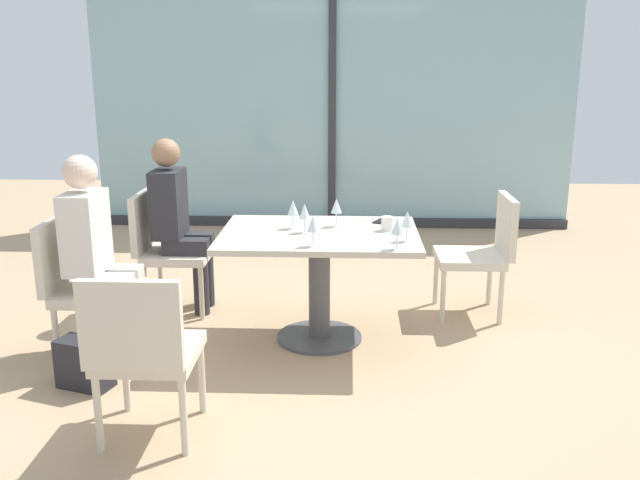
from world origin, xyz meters
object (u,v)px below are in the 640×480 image
object	(u,v)px
wine_glass_1	(293,208)
handbag_0	(151,314)
dining_table_main	(319,259)
coffee_cup	(387,223)
cell_phone_on_table	(381,221)
handbag_2	(151,317)
handbag_1	(85,364)
wine_glass_4	(305,212)
chair_far_right	(483,248)
chair_far_left	(164,244)
person_far_left	(178,217)
person_side_end	(97,248)
wine_glass_0	(397,227)
wine_glass_2	(336,207)
wine_glass_3	(407,220)
chair_side_end	(82,281)
wine_glass_5	(313,224)
chair_front_left	(143,347)

from	to	relation	value
wine_glass_1	handbag_0	bearing A→B (deg)	-177.02
dining_table_main	coffee_cup	bearing A→B (deg)	7.86
cell_phone_on_table	handbag_0	size ratio (longest dim) A/B	0.48
handbag_0	handbag_2	xyz separation A→B (m)	(0.02, -0.06, 0.00)
handbag_1	wine_glass_4	bearing A→B (deg)	49.31
dining_table_main	chair_far_right	xyz separation A→B (m)	(1.15, 0.51, -0.05)
cell_phone_on_table	chair_far_right	bearing A→B (deg)	41.29
dining_table_main	chair_far_left	bearing A→B (deg)	155.86
handbag_0	coffee_cup	bearing A→B (deg)	13.65
wine_glass_1	person_far_left	bearing A→B (deg)	153.85
chair_far_right	person_side_end	distance (m)	2.61
wine_glass_0	handbag_0	distance (m)	1.80
wine_glass_2	chair_far_left	bearing A→B (deg)	164.11
wine_glass_3	cell_phone_on_table	bearing A→B (deg)	104.59
chair_side_end	handbag_2	world-z (taller)	chair_side_end
wine_glass_5	handbag_2	world-z (taller)	wine_glass_5
handbag_1	handbag_2	xyz separation A→B (m)	(0.17, 0.72, 0.00)
wine_glass_1	wine_glass_5	size ratio (longest dim) A/B	1.00
coffee_cup	handbag_0	size ratio (longest dim) A/B	0.30
dining_table_main	wine_glass_4	xyz separation A→B (m)	(-0.09, -0.02, 0.31)
handbag_0	handbag_1	xyz separation A→B (m)	(-0.16, -0.78, 0.00)
person_side_end	cell_phone_on_table	distance (m)	1.84
wine_glass_2	coffee_cup	world-z (taller)	wine_glass_2
wine_glass_0	handbag_1	bearing A→B (deg)	-168.58
wine_glass_0	wine_glass_3	bearing A→B (deg)	69.08
wine_glass_4	chair_far_left	bearing A→B (deg)	153.29
wine_glass_5	wine_glass_3	bearing A→B (deg)	14.01
chair_far_left	wine_glass_2	xyz separation A→B (m)	(1.25, -0.36, 0.37)
wine_glass_4	person_side_end	bearing A→B (deg)	-165.10
handbag_0	handbag_2	world-z (taller)	same
person_side_end	wine_glass_2	distance (m)	1.51
wine_glass_3	chair_far_right	bearing A→B (deg)	49.59
chair_front_left	cell_phone_on_table	xyz separation A→B (m)	(1.17, 1.60, 0.24)
wine_glass_4	handbag_0	bearing A→B (deg)	176.89
chair_far_left	wine_glass_5	world-z (taller)	wine_glass_5
handbag_2	wine_glass_5	bearing A→B (deg)	-13.20
chair_far_left	chair_front_left	distance (m)	1.85
wine_glass_0	chair_side_end	bearing A→B (deg)	178.63
person_far_left	handbag_2	size ratio (longest dim) A/B	4.20
wine_glass_1	handbag_0	xyz separation A→B (m)	(-0.96, -0.05, -0.72)
wine_glass_3	handbag_0	bearing A→B (deg)	171.70
chair_front_left	wine_glass_3	xyz separation A→B (m)	(1.30, 1.09, 0.37)
wine_glass_2	handbag_1	bearing A→B (deg)	-147.13
wine_glass_3	wine_glass_5	distance (m)	0.57
wine_glass_3	wine_glass_5	bearing A→B (deg)	-165.99
wine_glass_5	handbag_1	xyz separation A→B (m)	(-1.26, -0.40, -0.72)
chair_side_end	person_far_left	world-z (taller)	person_far_left
wine_glass_4	handbag_1	xyz separation A→B (m)	(-1.19, -0.72, -0.72)
person_far_left	chair_far_left	bearing A→B (deg)	180.00
wine_glass_2	wine_glass_5	size ratio (longest dim) A/B	1.00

